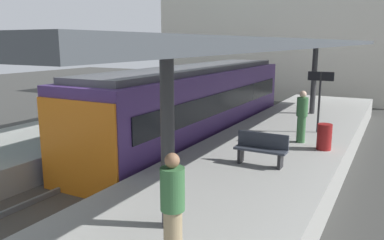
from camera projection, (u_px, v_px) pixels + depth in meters
The scene contains 15 objects.
ground_plane at pixel (150, 169), 13.08m from camera, with size 80.00×80.00×0.00m, color #383835.
platform_left at pixel (68, 141), 14.74m from camera, with size 4.40×28.00×1.00m, color #9E9E99.
platform_right at pixel (257, 172), 11.21m from camera, with size 4.40×28.00×1.00m, color #9E9E99.
track_ballast at pixel (150, 166), 13.06m from camera, with size 3.20×28.00×0.20m, color #4C4742.
rail_near_side at pixel (133, 158), 13.36m from camera, with size 0.08×28.00×0.14m, color slate.
rail_far_side at pixel (168, 164), 12.69m from camera, with size 0.08×28.00×0.14m, color slate.
commuter_train at pixel (195, 105), 15.58m from camera, with size 2.78×13.23×3.10m.
canopy_left at pixel (88, 41), 15.19m from camera, with size 4.18×21.00×3.42m.
canopy_right at pixel (276, 44), 11.68m from camera, with size 4.18×21.00×3.30m.
platform_bench at pixel (261, 148), 10.24m from camera, with size 1.40×0.41×0.86m.
platform_sign at pixel (320, 88), 13.72m from camera, with size 0.90×0.08×2.21m.
litter_bin at pixel (324, 137), 11.71m from camera, with size 0.44×0.44×0.80m, color maroon.
passenger_near_bench at pixel (302, 116), 12.47m from camera, with size 0.36×0.36×1.71m.
passenger_mid_platform at pixel (173, 207), 5.57m from camera, with size 0.36×0.36×1.71m.
station_building_backdrop at pixel (279, 26), 29.88m from camera, with size 18.00×6.00×11.00m, color beige.
Camera 1 is at (7.19, -10.30, 4.24)m, focal length 35.84 mm.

